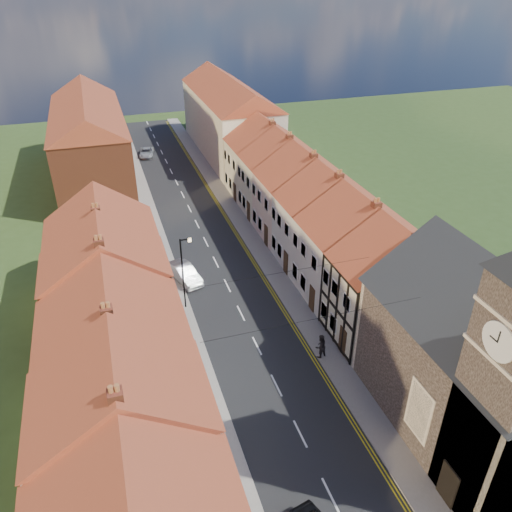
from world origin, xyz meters
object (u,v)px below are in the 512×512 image
Objects in this scene: pedestrian_right at (320,346)px; church at (492,351)px; car_mid at (185,273)px; car_distant at (147,152)px; lamppost at (184,269)px.

church is at bearing 107.89° from pedestrian_right.
car_mid is 2.36× the size of pedestrian_right.
car_mid reaches higher than car_distant.
car_distant is at bearing 87.54° from lamppost.
car_distant is at bearing 71.97° from car_mid.
church is 8.54× the size of pedestrian_right.
pedestrian_right is at bearing -72.33° from car_distant.
car_distant is at bearing -99.21° from pedestrian_right.
car_mid is 1.05× the size of car_distant.
lamppost is 37.09m from car_distant.
lamppost is 4.89m from car_mid.
car_mid is (-12.56, 20.61, -5.18)m from church.
car_mid is (0.61, 3.93, -2.85)m from lamppost.
church is at bearing -67.58° from car_distant.
car_mid is at bearing 81.16° from lamppost.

